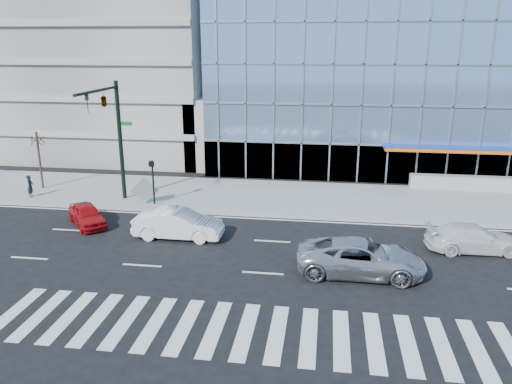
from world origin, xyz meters
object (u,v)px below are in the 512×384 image
(ped_signal_post, at_px, (153,175))
(silver_suv, at_px, (361,257))
(white_sedan, at_px, (178,224))
(tilted_panel, at_px, (144,190))
(white_suv, at_px, (474,238))
(traffic_signal, at_px, (109,114))
(pedestrian, at_px, (30,186))
(street_tree_near, at_px, (37,140))
(red_sedan, at_px, (87,215))

(ped_signal_post, height_order, silver_suv, ped_signal_post)
(white_sedan, bearing_deg, tilted_panel, 36.78)
(white_suv, relative_size, white_sedan, 0.98)
(traffic_signal, bearing_deg, tilted_panel, 13.18)
(traffic_signal, bearing_deg, ped_signal_post, 8.52)
(traffic_signal, relative_size, white_suv, 1.64)
(white_sedan, height_order, pedestrian, pedestrian)
(street_tree_near, relative_size, pedestrian, 2.70)
(ped_signal_post, height_order, pedestrian, ped_signal_post)
(white_suv, bearing_deg, street_tree_near, 70.18)
(street_tree_near, height_order, pedestrian, street_tree_near)
(ped_signal_post, distance_m, white_suv, 19.71)
(red_sedan, xyz_separation_m, tilted_panel, (2.11, 4.05, 0.42))
(ped_signal_post, distance_m, street_tree_near, 9.97)
(ped_signal_post, xyz_separation_m, street_tree_near, (-9.50, 2.56, 1.64))
(silver_suv, distance_m, white_sedan, 10.34)
(traffic_signal, distance_m, white_suv, 22.68)
(ped_signal_post, relative_size, red_sedan, 0.79)
(silver_suv, relative_size, pedestrian, 3.83)
(street_tree_near, distance_m, red_sedan, 9.90)
(traffic_signal, height_order, street_tree_near, traffic_signal)
(tilted_panel, bearing_deg, street_tree_near, 146.27)
(white_suv, bearing_deg, silver_suv, 115.40)
(ped_signal_post, distance_m, tilted_panel, 1.26)
(street_tree_near, distance_m, pedestrian, 3.62)
(tilted_panel, bearing_deg, white_sedan, -71.17)
(ped_signal_post, bearing_deg, white_suv, -13.95)
(pedestrian, bearing_deg, traffic_signal, -107.30)
(street_tree_near, xyz_separation_m, tilted_panel, (8.84, -2.50, -2.71))
(white_suv, bearing_deg, tilted_panel, 70.84)
(ped_signal_post, height_order, white_suv, ped_signal_post)
(traffic_signal, bearing_deg, pedestrian, 173.66)
(silver_suv, bearing_deg, traffic_signal, 63.71)
(silver_suv, height_order, white_sedan, silver_suv)
(pedestrian, bearing_deg, white_suv, -111.21)
(white_sedan, bearing_deg, white_suv, -88.51)
(pedestrian, bearing_deg, white_sedan, -125.07)
(ped_signal_post, distance_m, pedestrian, 9.16)
(red_sedan, distance_m, pedestrian, 7.67)
(white_sedan, xyz_separation_m, red_sedan, (-6.00, 1.16, -0.17))
(street_tree_near, bearing_deg, tilted_panel, -15.79)
(ped_signal_post, relative_size, silver_suv, 0.50)
(ped_signal_post, xyz_separation_m, white_sedan, (3.24, -5.15, -1.32))
(tilted_panel, bearing_deg, red_sedan, -135.42)
(white_suv, relative_size, red_sedan, 1.28)
(traffic_signal, distance_m, tilted_panel, 5.44)
(red_sedan, height_order, pedestrian, pedestrian)
(street_tree_near, height_order, white_sedan, street_tree_near)
(pedestrian, bearing_deg, tilted_panel, -102.99)
(white_sedan, xyz_separation_m, tilted_panel, (-3.89, 5.21, 0.25))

